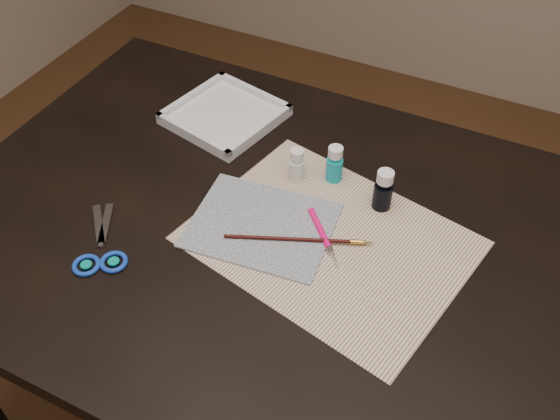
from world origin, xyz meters
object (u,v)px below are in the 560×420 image
at_px(paint_bottle_white, 297,165).
at_px(paint_bottle_cyan, 335,164).
at_px(scissors, 97,239).
at_px(paint_bottle_navy, 383,190).
at_px(palette_tray, 225,114).
at_px(canvas, 262,225).
at_px(paper, 330,241).

distance_m(paint_bottle_white, paint_bottle_cyan, 0.07).
bearing_deg(paint_bottle_cyan, scissors, -133.14).
bearing_deg(paint_bottle_white, paint_bottle_navy, 0.31).
height_order(paint_bottle_cyan, paint_bottle_navy, paint_bottle_navy).
xyz_separation_m(paint_bottle_cyan, palette_tray, (-0.29, 0.08, -0.03)).
height_order(paint_bottle_navy, palette_tray, paint_bottle_navy).
height_order(paint_bottle_white, paint_bottle_cyan, paint_bottle_cyan).
xyz_separation_m(paint_bottle_cyan, paint_bottle_navy, (0.11, -0.03, 0.00)).
bearing_deg(paint_bottle_navy, canvas, -140.87).
relative_size(canvas, paint_bottle_cyan, 3.19).
bearing_deg(paint_bottle_cyan, palette_tray, 165.29).
height_order(paint_bottle_white, scissors, paint_bottle_white).
relative_size(paint_bottle_white, scissors, 0.39).
bearing_deg(paint_bottle_white, canvas, -91.07).
bearing_deg(scissors, palette_tray, -46.16).
xyz_separation_m(paint_bottle_navy, palette_tray, (-0.41, 0.11, -0.03)).
bearing_deg(paper, palette_tray, 146.38).
height_order(paint_bottle_cyan, scissors, paint_bottle_cyan).
bearing_deg(scissors, paint_bottle_cyan, -85.54).
relative_size(paper, scissors, 2.46).
height_order(paper, palette_tray, palette_tray).
xyz_separation_m(paint_bottle_white, palette_tray, (-0.23, 0.11, -0.02)).
height_order(canvas, paint_bottle_cyan, paint_bottle_cyan).
xyz_separation_m(paint_bottle_white, paint_bottle_cyan, (0.07, 0.03, 0.00)).
bearing_deg(paper, canvas, -169.93).
relative_size(paper, paint_bottle_white, 6.39).
bearing_deg(scissors, paint_bottle_white, -81.82).
height_order(paper, canvas, canvas).
bearing_deg(canvas, paint_bottle_white, 88.93).
height_order(canvas, palette_tray, palette_tray).
height_order(canvas, paint_bottle_white, paint_bottle_white).
bearing_deg(paint_bottle_navy, paint_bottle_white, -179.69).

